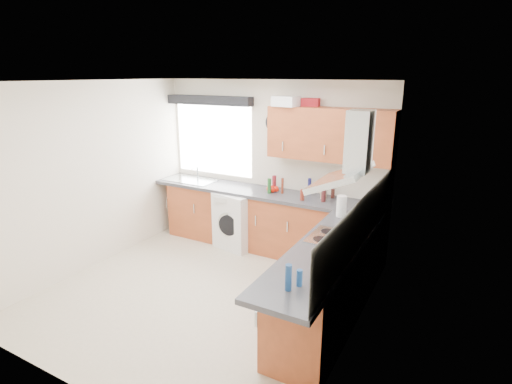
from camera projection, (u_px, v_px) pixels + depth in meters
The scene contains 35 objects.
ground_plane at pixel (205, 292), 4.90m from camera, with size 3.60×3.60×0.00m, color beige.
ceiling at pixel (196, 81), 4.19m from camera, with size 3.60×3.60×0.02m, color white.
wall_back at pixel (272, 165), 6.06m from camera, with size 3.60×0.02×2.50m, color silver.
wall_front at pixel (60, 256), 3.03m from camera, with size 3.60×0.02×2.50m, color silver.
wall_left at pixel (92, 176), 5.37m from camera, with size 0.02×3.60×2.50m, color silver.
wall_right at pixel (358, 222), 3.71m from camera, with size 0.02×3.60×2.50m, color silver.
window at pixel (213, 140), 6.45m from camera, with size 1.40×0.02×1.10m, color white.
window_blind at pixel (209, 100), 6.19m from camera, with size 1.50×0.18×0.14m, color black.
splashback at pixel (364, 219), 3.99m from camera, with size 0.01×3.00×0.54m, color white.
base_cab_back at pixel (257, 220), 6.09m from camera, with size 3.00×0.58×0.86m, color brown.
base_cab_corner at pixel (361, 240), 5.35m from camera, with size 0.60×0.60×0.86m, color brown.
base_cab_right at pixel (329, 286), 4.21m from camera, with size 0.58×2.10×0.86m, color brown.
worktop_back at pixel (262, 193), 5.91m from camera, with size 3.60×0.62×0.05m, color #313237.
worktop_right at pixel (325, 251), 3.96m from camera, with size 0.62×2.42×0.05m, color #313237.
sink at pixel (190, 178), 6.50m from camera, with size 0.84×0.46×0.10m, color silver, non-canonical shape.
oven at pixel (332, 280), 4.34m from camera, with size 0.56×0.58×0.85m, color black.
hob_plate at pixel (335, 238), 4.20m from camera, with size 0.52×0.52×0.01m, color silver.
extractor_hood at pixel (350, 159), 3.91m from camera, with size 0.52×0.78×0.66m, color silver, non-canonical shape.
upper_cabinets at pixel (330, 134), 5.31m from camera, with size 1.70×0.35×0.70m, color brown.
washing_machine at pixel (239, 219), 6.12m from camera, with size 0.59×0.57×0.87m, color white.
wall_clock at pixel (274, 123), 5.82m from camera, with size 0.28×0.28×0.04m, color black.
casserole at pixel (286, 101), 5.39m from camera, with size 0.33×0.24×0.14m, color white.
storage_box at pixel (311, 102), 5.43m from camera, with size 0.24×0.20×0.11m, color maroon.
utensil_pot at pixel (323, 194), 5.52m from camera, with size 0.09×0.09×0.13m, color tan.
kitchen_roll at pixel (341, 206), 4.82m from camera, with size 0.12×0.12×0.26m, color white.
tomato_cluster at pixel (273, 189), 5.87m from camera, with size 0.17×0.17×0.08m, color red, non-canonical shape.
jar_0 at pixel (269, 186), 5.76m from camera, with size 0.05×0.05×0.22m, color #1F5822.
jar_1 at pixel (274, 183), 5.95m from camera, with size 0.06×0.06×0.21m, color maroon.
jar_2 at pixel (324, 194), 5.38m from camera, with size 0.06×0.06×0.22m, color #48191A.
jar_3 at pixel (302, 195), 5.45m from camera, with size 0.06×0.06×0.15m, color maroon.
jar_4 at pixel (282, 186), 5.75m from camera, with size 0.04×0.04×0.23m, color maroon.
jar_5 at pixel (309, 186), 5.72m from camera, with size 0.05×0.05×0.24m, color navy.
jar_6 at pixel (333, 193), 5.57m from camera, with size 0.05×0.05×0.13m, color #431D17.
bottle_0 at pixel (299, 278), 3.25m from camera, with size 0.05×0.05×0.14m, color navy.
bottle_1 at pixel (288, 277), 3.17m from camera, with size 0.05×0.05×0.22m, color navy.
Camera 1 is at (2.64, -3.51, 2.58)m, focal length 28.00 mm.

